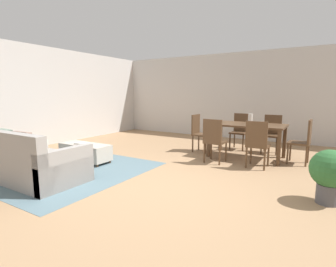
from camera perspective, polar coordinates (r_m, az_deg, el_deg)
name	(u,v)px	position (r m, az deg, el deg)	size (l,w,h in m)	color
ground_plane	(157,185)	(4.19, -2.43, -11.25)	(10.80, 10.80, 0.00)	#9E7A56
wall_back	(246,96)	(8.55, 16.73, 7.84)	(9.00, 0.12, 2.70)	beige
wall_left	(21,97)	(7.69, -29.44, 7.03)	(0.12, 11.00, 2.70)	beige
area_rug	(62,169)	(5.44, -22.25, -7.14)	(3.00, 2.80, 0.01)	slate
couch	(27,162)	(4.99, -28.43, -5.56)	(1.99, 0.97, 0.86)	gray
ottoman_table	(85,151)	(5.79, -17.67, -3.76)	(1.15, 0.45, 0.38)	#B7AD9E
dining_table	(247,128)	(6.08, 16.88, 1.13)	(1.61, 0.89, 0.76)	#513823
dining_chair_near_left	(214,138)	(5.43, 10.04, -1.05)	(0.42, 0.42, 0.92)	#513823
dining_chair_near_right	(257,142)	(5.25, 18.96, -1.73)	(0.40, 0.40, 0.92)	#513823
dining_chair_far_left	(240,129)	(7.01, 15.51, 0.95)	(0.42, 0.42, 0.92)	#513823
dining_chair_far_right	(272,132)	(6.78, 21.78, 0.39)	(0.41, 0.41, 0.92)	#513823
dining_chair_head_east	(304,139)	(5.93, 27.60, -1.10)	(0.41, 0.41, 0.92)	#513823
dining_chair_head_west	(199,131)	(6.48, 6.82, 0.60)	(0.41, 0.41, 0.92)	#513823
vase_centerpiece	(250,119)	(6.06, 17.59, 3.06)	(0.10, 0.10, 0.23)	silver
book_on_ottoman	(82,143)	(5.74, -18.30, -2.08)	(0.26, 0.20, 0.03)	silver
potted_plant	(330,172)	(4.00, 31.93, -7.23)	(0.50, 0.50, 0.72)	#4C4C51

